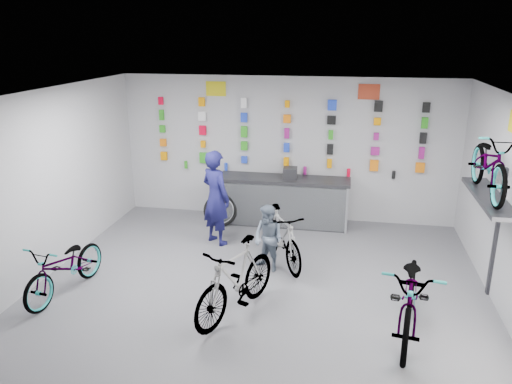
% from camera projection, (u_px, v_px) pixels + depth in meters
% --- Properties ---
extents(floor, '(8.00, 8.00, 0.00)m').
position_uv_depth(floor, '(250.00, 312.00, 7.16)').
color(floor, '#56555B').
rests_on(floor, ground).
extents(ceiling, '(8.00, 8.00, 0.00)m').
position_uv_depth(ceiling, '(249.00, 102.00, 6.24)').
color(ceiling, white).
rests_on(ceiling, wall_back).
extents(wall_back, '(7.00, 0.00, 7.00)m').
position_uv_depth(wall_back, '(287.00, 149.00, 10.44)').
color(wall_back, '#AEAEB0').
rests_on(wall_back, floor).
extents(wall_left, '(0.00, 8.00, 8.00)m').
position_uv_depth(wall_left, '(16.00, 199.00, 7.31)').
color(wall_left, '#AEAEB0').
rests_on(wall_left, floor).
extents(counter, '(2.70, 0.66, 1.00)m').
position_uv_depth(counter, '(283.00, 202.00, 10.32)').
color(counter, black).
rests_on(counter, floor).
extents(merch_wall, '(5.56, 0.08, 1.56)m').
position_uv_depth(merch_wall, '(293.00, 136.00, 10.27)').
color(merch_wall, '#F79200').
rests_on(merch_wall, wall_back).
extents(wall_bracket, '(0.39, 1.90, 2.00)m').
position_uv_depth(wall_bracket, '(490.00, 203.00, 7.25)').
color(wall_bracket, '#333338').
rests_on(wall_bracket, wall_right).
extents(sign_left, '(0.42, 0.02, 0.30)m').
position_uv_depth(sign_left, '(216.00, 89.00, 10.31)').
color(sign_left, yellow).
rests_on(sign_left, wall_back).
extents(sign_right, '(0.42, 0.02, 0.30)m').
position_uv_depth(sign_right, '(369.00, 92.00, 9.77)').
color(sign_right, '#B83C21').
rests_on(sign_right, wall_back).
extents(bike_left, '(0.86, 1.78, 0.90)m').
position_uv_depth(bike_left, '(65.00, 267.00, 7.54)').
color(bike_left, gray).
rests_on(bike_left, floor).
extents(bike_center, '(1.19, 1.87, 1.09)m').
position_uv_depth(bike_center, '(236.00, 279.00, 6.95)').
color(bike_center, gray).
rests_on(bike_center, floor).
extents(bike_right, '(1.05, 2.20, 1.11)m').
position_uv_depth(bike_right, '(412.00, 295.00, 6.51)').
color(bike_right, gray).
rests_on(bike_right, floor).
extents(bike_service, '(1.22, 1.67, 1.00)m').
position_uv_depth(bike_service, '(282.00, 237.00, 8.51)').
color(bike_service, gray).
rests_on(bike_service, floor).
extents(bike_wall, '(0.63, 1.80, 0.95)m').
position_uv_depth(bike_wall, '(490.00, 163.00, 7.09)').
color(bike_wall, gray).
rests_on(bike_wall, wall_bracket).
extents(clerk, '(0.79, 0.73, 1.80)m').
position_uv_depth(clerk, '(216.00, 198.00, 9.28)').
color(clerk, '#16154D').
rests_on(clerk, floor).
extents(customer, '(0.69, 0.66, 1.13)m').
position_uv_depth(customer, '(268.00, 238.00, 8.28)').
color(customer, slate).
rests_on(customer, floor).
extents(spare_wheel, '(0.71, 0.35, 0.70)m').
position_uv_depth(spare_wheel, '(220.00, 211.00, 10.24)').
color(spare_wheel, black).
rests_on(spare_wheel, floor).
extents(register, '(0.30, 0.32, 0.22)m').
position_uv_depth(register, '(290.00, 173.00, 10.12)').
color(register, black).
rests_on(register, counter).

